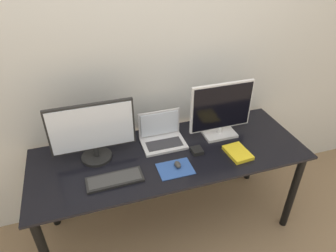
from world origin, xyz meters
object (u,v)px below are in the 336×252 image
(monitor_left, at_px, (93,132))
(monitor_right, at_px, (221,111))
(laptop, at_px, (162,135))
(power_brick, at_px, (197,151))
(mouse, at_px, (178,164))
(book, at_px, (238,153))
(keyboard, at_px, (115,179))

(monitor_left, height_order, monitor_right, monitor_right)
(laptop, bearing_deg, power_brick, -45.27)
(monitor_left, distance_m, power_brick, 0.70)
(monitor_left, height_order, mouse, monitor_left)
(monitor_right, distance_m, book, 0.32)
(monitor_left, distance_m, mouse, 0.58)
(monitor_right, bearing_deg, laptop, 174.58)
(monitor_left, relative_size, power_brick, 6.59)
(monitor_left, xyz_separation_m, power_brick, (0.65, -0.15, -0.19))
(laptop, relative_size, power_brick, 3.71)
(laptop, bearing_deg, book, -33.55)
(monitor_right, bearing_deg, monitor_left, 180.00)
(monitor_right, bearing_deg, power_brick, -147.49)
(laptop, height_order, mouse, laptop)
(keyboard, relative_size, power_brick, 4.23)
(mouse, bearing_deg, monitor_right, 31.87)
(power_brick, bearing_deg, keyboard, -169.98)
(monitor_right, relative_size, mouse, 7.30)
(keyboard, xyz_separation_m, power_brick, (0.58, 0.10, 0.01))
(monitor_left, distance_m, book, 0.96)
(laptop, xyz_separation_m, book, (0.44, -0.29, -0.04))
(monitor_left, bearing_deg, mouse, -27.71)
(keyboard, bearing_deg, laptop, 37.17)
(monitor_left, bearing_deg, keyboard, -72.99)
(monitor_left, height_order, book, monitor_left)
(keyboard, bearing_deg, mouse, -0.11)
(monitor_left, height_order, laptop, monitor_left)
(book, bearing_deg, mouse, 179.93)
(book, relative_size, power_brick, 2.45)
(monitor_right, xyz_separation_m, laptop, (-0.43, 0.04, -0.15))
(monitor_right, bearing_deg, keyboard, -162.73)
(monitor_right, bearing_deg, mouse, -148.13)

